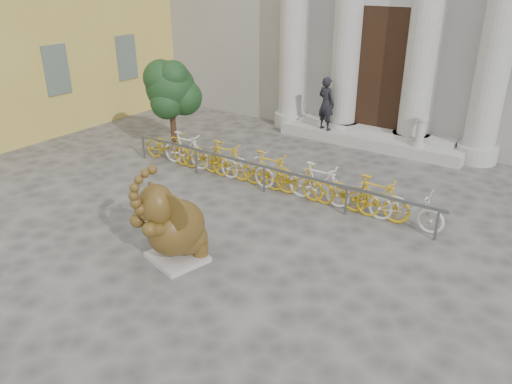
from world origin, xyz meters
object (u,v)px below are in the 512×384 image
Objects in this scene: elephant_statue at (174,226)px; pedestrian at (326,104)px; tree at (171,89)px; bike_rack at (270,171)px.

elephant_statue is 8.45m from pedestrian.
tree is (-4.28, 4.58, 1.24)m from elephant_statue.
elephant_statue is 6.39m from tree.
tree is 1.66× the size of pedestrian.
elephant_statue is at bearing -84.49° from bike_rack.
tree is (-3.90, 0.64, 1.49)m from bike_rack.
bike_rack is at bearing 110.71° from elephant_statue.
elephant_statue is 0.73× the size of tree.
bike_rack is 3.17× the size of tree.
bike_rack is at bearing 114.65° from pedestrian.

